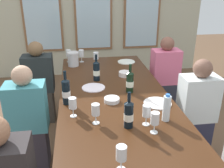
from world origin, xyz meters
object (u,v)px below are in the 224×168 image
at_px(white_plate_2, 93,88).
at_px(wine_glass_5, 155,119).
at_px(wine_glass_4, 69,54).
at_px(seated_person_3, 164,78).
at_px(metal_pitcher, 73,59).
at_px(water_bottle, 167,108).
at_px(wine_bottle_0, 130,82).
at_px(tasting_bowl_1, 125,74).
at_px(wine_glass_2, 96,56).
at_px(wine_glass_1, 121,154).
at_px(seated_person_0, 29,122).
at_px(wine_bottle_2, 96,71).
at_px(wine_bottle_3, 66,91).
at_px(wine_glass_7, 147,111).
at_px(wine_bottle_1, 129,114).
at_px(tasting_bowl_0, 112,100).
at_px(wine_glass_0, 96,111).
at_px(white_plate_0, 158,103).
at_px(white_plate_1, 126,62).
at_px(seated_person_1, 196,112).
at_px(wine_glass_3, 81,54).
at_px(wine_glass_6, 73,104).
at_px(seated_person_2, 40,85).

relative_size(white_plate_2, wine_glass_5, 1.44).
relative_size(wine_glass_4, seated_person_3, 0.16).
distance_m(metal_pitcher, wine_glass_5, 1.80).
bearing_deg(water_bottle, seated_person_3, 70.59).
xyz_separation_m(wine_bottle_0, tasting_bowl_1, (0.04, 0.46, -0.09)).
xyz_separation_m(tasting_bowl_1, wine_glass_2, (-0.31, 0.48, 0.09)).
xyz_separation_m(water_bottle, wine_glass_1, (-0.47, -0.53, 0.00)).
bearing_deg(seated_person_0, metal_pitcher, 66.10).
xyz_separation_m(wine_bottle_0, wine_glass_5, (0.03, -0.76, 0.00)).
bearing_deg(wine_bottle_2, seated_person_0, -147.20).
xyz_separation_m(wine_bottle_3, wine_glass_7, (0.64, -0.47, -0.01)).
xyz_separation_m(wine_bottle_1, tasting_bowl_0, (-0.07, 0.46, -0.10)).
bearing_deg(wine_bottle_3, seated_person_0, 168.32).
relative_size(tasting_bowl_1, wine_glass_0, 0.85).
distance_m(wine_bottle_3, seated_person_3, 1.73).
distance_m(white_plate_0, tasting_bowl_0, 0.44).
distance_m(wine_bottle_0, water_bottle, 0.63).
bearing_deg(wine_bottle_3, white_plate_1, 55.43).
distance_m(wine_glass_5, seated_person_1, 0.96).
bearing_deg(wine_glass_3, wine_bottle_0, -67.18).
xyz_separation_m(white_plate_2, wine_glass_7, (0.37, -0.79, 0.12)).
bearing_deg(white_plate_2, wine_glass_7, -65.24).
bearing_deg(wine_glass_1, water_bottle, 48.21).
height_order(wine_bottle_0, wine_glass_3, wine_bottle_0).
xyz_separation_m(white_plate_1, wine_glass_1, (-0.45, -2.12, 0.11)).
distance_m(wine_bottle_0, seated_person_0, 1.09).
relative_size(white_plate_1, white_plate_2, 0.97).
xyz_separation_m(wine_bottle_1, water_bottle, (0.33, 0.06, -0.00)).
xyz_separation_m(wine_glass_0, wine_glass_6, (-0.18, 0.14, 0.00)).
bearing_deg(wine_glass_1, seated_person_2, 110.60).
xyz_separation_m(metal_pitcher, wine_bottle_3, (-0.07, -1.11, 0.03)).
relative_size(water_bottle, wine_glass_5, 1.38).
distance_m(wine_bottle_0, wine_glass_2, 0.98).
relative_size(white_plate_2, seated_person_3, 0.23).
relative_size(wine_glass_3, seated_person_1, 0.16).
bearing_deg(wine_glass_0, wine_glass_3, 92.09).
height_order(wine_bottle_0, wine_glass_2, wine_bottle_0).
relative_size(tasting_bowl_0, seated_person_3, 0.13).
xyz_separation_m(wine_glass_2, wine_glass_4, (-0.37, 0.18, -0.00)).
distance_m(wine_bottle_1, wine_glass_6, 0.49).
bearing_deg(white_plate_2, tasting_bowl_0, -66.91).
distance_m(wine_glass_4, seated_person_2, 0.59).
bearing_deg(seated_person_2, white_plate_1, 7.08).
xyz_separation_m(white_plate_1, wine_glass_4, (-0.80, 0.13, 0.11)).
relative_size(white_plate_1, seated_person_1, 0.22).
relative_size(metal_pitcher, wine_glass_4, 1.09).
bearing_deg(wine_glass_6, water_bottle, -13.07).
relative_size(white_plate_2, wine_glass_2, 1.44).
relative_size(white_plate_2, wine_glass_6, 1.44).
height_order(white_plate_1, wine_bottle_3, wine_bottle_3).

